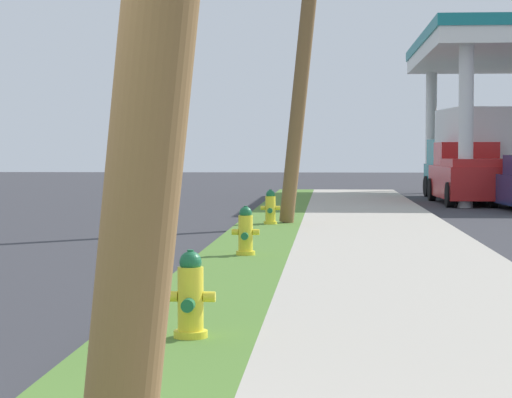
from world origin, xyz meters
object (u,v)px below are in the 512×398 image
Objects in this scene: truck_teal_at_forecourt at (471,157)px; truck_red_on_apron at (470,175)px; fire_hydrant_third at (270,209)px; fire_hydrant_second at (246,234)px; utility_pole_midground at (307,22)px; fire_hydrant_nearest at (191,299)px.

truck_red_on_apron is (-0.37, -2.78, -0.57)m from truck_teal_at_forecourt.
fire_hydrant_third is 13.02m from truck_red_on_apron.
fire_hydrant_second is at bearing -105.97° from truck_teal_at_forecourt.
fire_hydrant_second is 0.14× the size of truck_red_on_apron.
fire_hydrant_third is 0.11× the size of truck_teal_at_forecourt.
fire_hydrant_third is 0.09× the size of utility_pole_midground.
truck_teal_at_forecourt is (5.34, 14.29, -2.96)m from utility_pole_midground.
fire_hydrant_third is at bearing 89.96° from fire_hydrant_second.
fire_hydrant_second is 6.91m from fire_hydrant_third.
truck_red_on_apron reaches higher than fire_hydrant_nearest.
utility_pole_midground is 1.56× the size of truck_red_on_apron.
fire_hydrant_nearest is at bearing -89.65° from fire_hydrant_third.
fire_hydrant_second and fire_hydrant_third have the same top height.
fire_hydrant_nearest and fire_hydrant_second have the same top height.
fire_hydrant_nearest is 0.09× the size of utility_pole_midground.
truck_red_on_apron is (5.74, 18.59, 0.47)m from fire_hydrant_second.
fire_hydrant_third is (-0.09, 14.19, 0.00)m from fire_hydrant_nearest.
truck_red_on_apron is (5.74, 11.68, 0.47)m from fire_hydrant_third.
utility_pole_midground is at bearing -113.33° from truck_red_on_apron.
fire_hydrant_second is 8.16m from utility_pole_midground.
fire_hydrant_nearest is 0.11× the size of truck_teal_at_forecourt.
truck_red_on_apron reaches higher than fire_hydrant_second.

